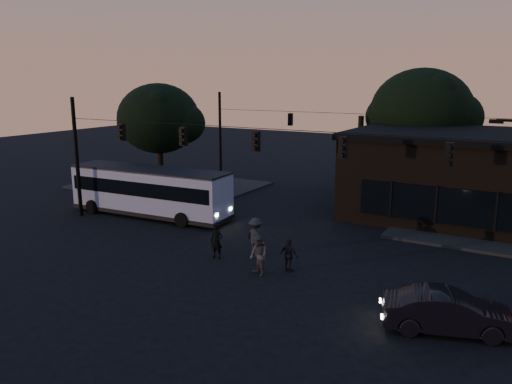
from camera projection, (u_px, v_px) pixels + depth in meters
The scene contains 13 objects.
ground at pixel (211, 274), 22.32m from camera, with size 120.00×120.00×0.00m, color black.
sidewalk_far_left at pixel (170, 185), 40.98m from camera, with size 14.00×10.00×0.15m, color black.
building at pixel (479, 176), 30.82m from camera, with size 15.40×10.41×5.40m.
tree_behind at pixel (421, 112), 37.59m from camera, with size 7.60×7.60×9.43m.
tree_left at pixel (159, 119), 38.93m from camera, with size 6.40×6.40×8.30m.
signal_rig_near at pixel (256, 164), 24.73m from camera, with size 26.24×0.30×7.50m.
signal_rig_far at pixel (360, 137), 38.29m from camera, with size 26.24×0.30×7.50m.
bus at pixel (150, 189), 31.64m from camera, with size 11.06×3.20×3.08m.
car at pixel (449, 312), 17.07m from camera, with size 1.54×4.42×1.46m, color black.
pedestrian_a at pixel (217, 241), 24.18m from camera, with size 0.62×0.41×1.71m, color black.
pedestrian_b at pixel (258, 256), 22.03m from camera, with size 0.88×0.69×1.82m, color #423C3D.
pedestrian_c at pixel (289, 255), 22.49m from camera, with size 0.90×0.37×1.53m, color black.
pedestrian_d at pixel (256, 237), 24.51m from camera, with size 1.24×0.71×1.92m, color black.
Camera 1 is at (12.25, -17.15, 8.47)m, focal length 35.00 mm.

